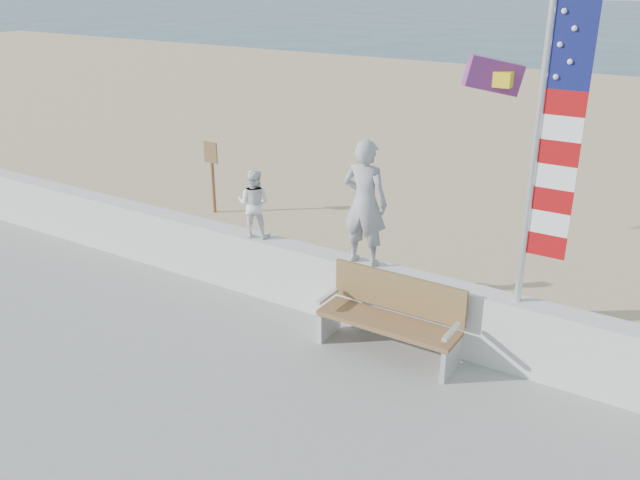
{
  "coord_description": "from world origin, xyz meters",
  "views": [
    {
      "loc": [
        4.66,
        -5.25,
        4.72
      ],
      "look_at": [
        0.2,
        1.8,
        1.35
      ],
      "focal_mm": 38.0,
      "sensor_mm": 36.0,
      "label": 1
    }
  ],
  "objects_px": {
    "bench": "(391,315)",
    "flag": "(548,143)",
    "child": "(254,203)",
    "adult": "(365,203)"
  },
  "relations": [
    {
      "from": "bench",
      "to": "flag",
      "type": "bearing_deg",
      "value": 16.55
    },
    {
      "from": "flag",
      "to": "adult",
      "type": "bearing_deg",
      "value": 179.99
    },
    {
      "from": "child",
      "to": "bench",
      "type": "height_order",
      "value": "child"
    },
    {
      "from": "adult",
      "to": "bench",
      "type": "height_order",
      "value": "adult"
    },
    {
      "from": "bench",
      "to": "flag",
      "type": "distance_m",
      "value": 2.8
    },
    {
      "from": "bench",
      "to": "flag",
      "type": "height_order",
      "value": "flag"
    },
    {
      "from": "flag",
      "to": "child",
      "type": "bearing_deg",
      "value": 180.0
    },
    {
      "from": "child",
      "to": "bench",
      "type": "distance_m",
      "value": 2.66
    },
    {
      "from": "child",
      "to": "flag",
      "type": "height_order",
      "value": "flag"
    },
    {
      "from": "adult",
      "to": "child",
      "type": "xyz_separation_m",
      "value": [
        -1.8,
        0.0,
        -0.34
      ]
    }
  ]
}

